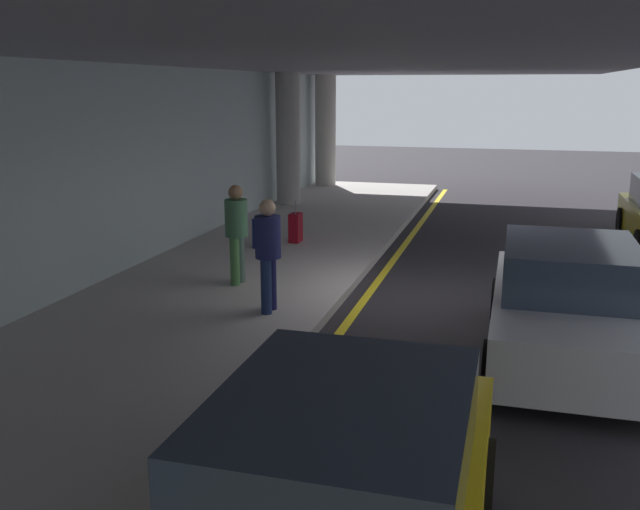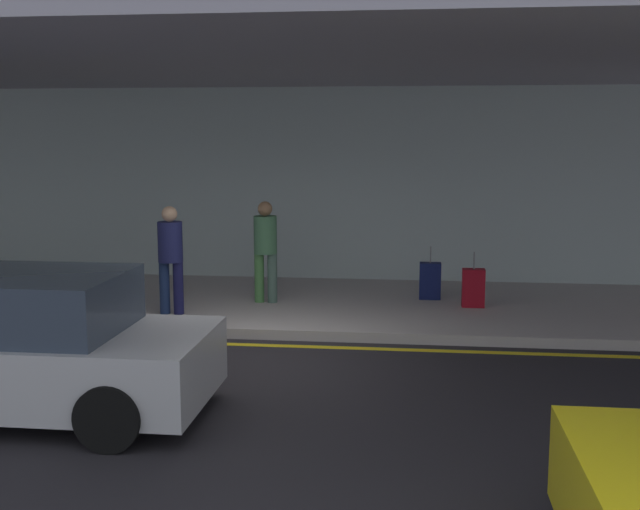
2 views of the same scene
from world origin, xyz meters
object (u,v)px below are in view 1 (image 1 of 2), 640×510
Objects in this scene: traveler_with_luggage at (236,228)px; car_silver at (567,305)px; support_column_far_left at (288,139)px; support_column_left_mid at (325,131)px; person_waiting_for_ride at (268,248)px; car_yellow_taxi_no2 at (339,510)px; suitcase_upright_secondary at (296,228)px; suitcase_upright_primary at (260,232)px.

car_silver is at bearing -114.74° from traveler_with_luggage.
support_column_far_left is 12.20m from car_silver.
person_waiting_for_ride is at bearing -168.26° from support_column_left_mid.
support_column_far_left is 1.00× the size of support_column_left_mid.
person_waiting_for_ride is at bearing 25.12° from car_yellow_taxi_no2.
car_yellow_taxi_no2 is 10.71m from suitcase_upright_secondary.
support_column_left_mid is 15.64m from car_silver.
person_waiting_for_ride is at bearing 87.75° from car_silver.
car_silver is at bearing -160.99° from person_waiting_for_ride.
traveler_with_luggage is at bearing -151.91° from suitcase_upright_primary.
support_column_left_mid is 19.75m from car_yellow_taxi_no2.
car_silver is at bearing -153.47° from support_column_left_mid.
support_column_left_mid is 13.89m from person_waiting_for_ride.
support_column_far_left is 5.89m from suitcase_upright_primary.
traveler_with_luggage reaches higher than suitcase_upright_primary.
car_yellow_taxi_no2 reaches higher than suitcase_upright_primary.
suitcase_upright_secondary is (-8.88, -1.75, -1.51)m from support_column_left_mid.
car_silver is 4.56× the size of suitcase_upright_primary.
person_waiting_for_ride is (-13.57, -2.82, -0.86)m from support_column_left_mid.
support_column_left_mid is 2.17× the size of traveler_with_luggage.
support_column_left_mid is at bearing 1.45° from traveler_with_luggage.
suitcase_upright_secondary is (0.68, -0.55, 0.00)m from suitcase_upright_primary.
traveler_with_luggage is at bearing 75.01° from car_silver.
car_yellow_taxi_no2 is 10.27m from suitcase_upright_primary.
person_waiting_for_ride is at bearing -174.61° from suitcase_upright_secondary.
traveler_with_luggage is (1.66, 5.16, 0.40)m from car_silver.
support_column_left_mid is 12.44m from traveler_with_luggage.
car_silver reaches higher than suitcase_upright_secondary.
suitcase_upright_primary is at bearing 55.67° from car_silver.
person_waiting_for_ride is 4.85m from suitcase_upright_secondary.
car_yellow_taxi_no2 is at bearing -168.37° from suitcase_upright_secondary.
support_column_far_left reaches higher than suitcase_upright_secondary.
suitcase_upright_secondary is (3.40, 0.05, -0.65)m from traveler_with_luggage.
support_column_far_left is 4.00m from support_column_left_mid.
traveler_with_luggage is (6.72, 3.46, 0.40)m from car_yellow_taxi_no2.
car_yellow_taxi_no2 is 1.00× the size of car_silver.
support_column_far_left is 4.06× the size of suitcase_upright_secondary.
support_column_left_mid reaches higher than suitcase_upright_primary.
support_column_far_left is at bearing 20.28° from car_yellow_taxi_no2.
person_waiting_for_ride is 1.87× the size of suitcase_upright_secondary.
support_column_left_mid is at bearing 0.00° from support_column_far_left.
suitcase_upright_secondary is (4.69, 1.07, -0.65)m from person_waiting_for_ride.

